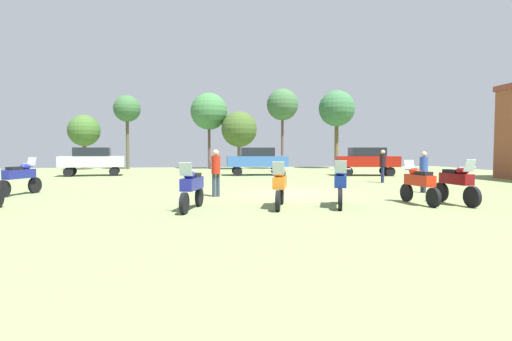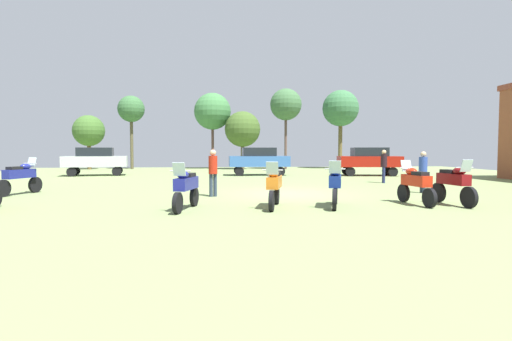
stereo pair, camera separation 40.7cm
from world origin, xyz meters
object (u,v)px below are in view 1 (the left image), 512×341
(tree_3, at_px, (282,105))
(tree_6, at_px, (209,112))
(motorcycle_5, at_px, (340,184))
(motorcycle_9, at_px, (456,182))
(car_3, at_px, (92,159))
(tree_4, at_px, (84,131))
(person_3, at_px, (424,169))
(person_2, at_px, (216,169))
(tree_5, at_px, (127,110))
(tree_1, at_px, (239,129))
(tree_2, at_px, (337,109))
(motorcycle_3, at_px, (192,186))
(motorcycle_8, at_px, (20,177))
(person_1, at_px, (383,163))
(motorcycle_1, at_px, (419,183))
(car_1, at_px, (367,159))
(motorcycle_7, at_px, (280,185))
(car_2, at_px, (257,159))

(tree_3, distance_m, tree_6, 7.17)
(motorcycle_5, xyz_separation_m, tree_3, (2.54, 24.80, 5.40))
(motorcycle_9, xyz_separation_m, car_3, (-16.54, 16.49, 0.43))
(motorcycle_9, bearing_deg, tree_4, -57.82)
(person_3, bearing_deg, person_2, 91.90)
(tree_3, distance_m, tree_5, 14.82)
(tree_3, bearing_deg, motorcycle_5, -95.84)
(tree_1, bearing_deg, tree_2, 3.24)
(motorcycle_3, bearing_deg, motorcycle_8, -20.36)
(person_1, bearing_deg, tree_3, 23.83)
(person_3, bearing_deg, tree_1, 15.36)
(motorcycle_5, bearing_deg, car_3, -35.06)
(motorcycle_1, relative_size, person_1, 1.14)
(car_3, xyz_separation_m, tree_4, (-3.54, 9.42, 2.46))
(car_1, distance_m, tree_5, 22.74)
(tree_5, bearing_deg, tree_6, 0.24)
(motorcycle_3, height_order, tree_4, tree_4)
(person_2, xyz_separation_m, person_3, (8.77, 0.51, -0.05))
(tree_5, bearing_deg, motorcycle_3, -74.08)
(motorcycle_1, relative_size, tree_1, 0.38)
(motorcycle_7, height_order, motorcycle_9, motorcycle_9)
(car_3, bearing_deg, tree_3, -71.83)
(motorcycle_5, relative_size, car_3, 0.46)
(motorcycle_8, height_order, person_2, person_2)
(motorcycle_5, bearing_deg, tree_2, -89.78)
(motorcycle_5, height_order, tree_2, tree_2)
(motorcycle_8, bearing_deg, motorcycle_5, -3.84)
(motorcycle_7, relative_size, person_1, 1.19)
(car_2, height_order, tree_4, tree_4)
(motorcycle_7, height_order, tree_6, tree_6)
(motorcycle_1, height_order, person_1, person_1)
(tree_6, bearing_deg, car_2, -71.03)
(tree_3, bearing_deg, tree_5, 174.17)
(motorcycle_1, bearing_deg, car_1, 68.79)
(tree_4, xyz_separation_m, tree_5, (3.88, 0.29, 2.06))
(motorcycle_8, height_order, car_3, car_3)
(person_1, bearing_deg, person_2, 134.93)
(person_3, distance_m, tree_2, 22.73)
(car_3, distance_m, tree_6, 13.42)
(car_1, distance_m, person_1, 6.27)
(tree_5, distance_m, tree_6, 7.75)
(car_1, bearing_deg, person_3, 176.76)
(person_2, bearing_deg, car_3, -79.87)
(tree_4, bearing_deg, person_3, -46.85)
(tree_5, bearing_deg, motorcycle_8, -88.71)
(car_3, bearing_deg, motorcycle_9, -145.31)
(person_1, distance_m, tree_2, 17.82)
(person_2, bearing_deg, tree_5, -92.90)
(motorcycle_9, distance_m, tree_4, 32.90)
(motorcycle_9, bearing_deg, motorcycle_3, -3.62)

